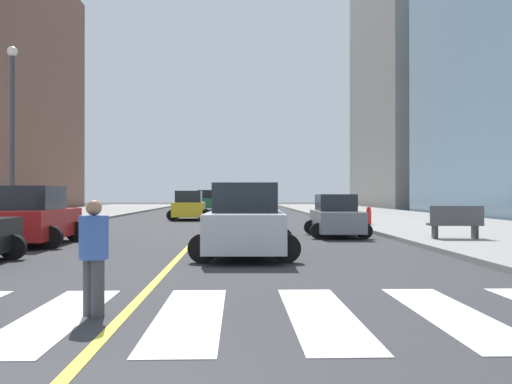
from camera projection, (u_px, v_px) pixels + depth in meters
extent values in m
cube|color=gray|center=(485.00, 231.00, 23.90)|extent=(10.00, 120.00, 0.15)
cube|color=silver|center=(56.00, 317.00, 7.49)|extent=(0.90, 4.00, 0.01)
cube|color=silver|center=(189.00, 316.00, 7.54)|extent=(0.90, 4.00, 0.01)
cube|color=silver|center=(321.00, 315.00, 7.60)|extent=(0.90, 4.00, 0.01)
cube|color=silver|center=(451.00, 314.00, 7.66)|extent=(0.90, 4.00, 0.01)
cube|color=yellow|center=(218.00, 215.00, 43.50)|extent=(0.16, 80.00, 0.01)
cube|color=gray|center=(438.00, 84.00, 71.13)|extent=(18.00, 24.00, 31.65)
cube|color=slate|center=(336.00, 221.00, 21.74)|extent=(1.76, 3.75, 0.80)
cube|color=#1E2328|center=(336.00, 203.00, 21.96)|extent=(1.46, 1.89, 0.67)
cylinder|color=black|center=(318.00, 231.00, 20.57)|extent=(0.61, 0.21, 0.60)
cylinder|color=black|center=(364.00, 231.00, 20.59)|extent=(0.61, 0.21, 0.60)
cylinder|color=black|center=(311.00, 227.00, 22.88)|extent=(0.61, 0.21, 0.60)
cylinder|color=black|center=(353.00, 227.00, 22.90)|extent=(0.61, 0.21, 0.60)
cylinder|color=black|center=(13.00, 247.00, 14.02)|extent=(0.65, 0.23, 0.64)
cube|color=red|center=(34.00, 223.00, 18.16)|extent=(1.99, 4.33, 0.92)
cube|color=#1E2328|center=(31.00, 198.00, 17.91)|extent=(1.66, 2.17, 0.78)
cylinder|color=black|center=(76.00, 232.00, 19.54)|extent=(0.70, 0.23, 0.70)
cylinder|color=black|center=(19.00, 232.00, 19.46)|extent=(0.70, 0.23, 0.70)
cylinder|color=black|center=(51.00, 237.00, 16.87)|extent=(0.70, 0.23, 0.70)
cube|color=#2D479E|center=(241.00, 203.00, 63.19)|extent=(1.88, 4.12, 0.88)
cube|color=#1E2328|center=(241.00, 196.00, 63.44)|extent=(1.58, 2.06, 0.74)
cylinder|color=black|center=(233.00, 206.00, 61.88)|extent=(0.67, 0.22, 0.67)
cylinder|color=black|center=(250.00, 206.00, 61.96)|extent=(0.67, 0.22, 0.67)
cylinder|color=black|center=(233.00, 206.00, 64.43)|extent=(0.67, 0.22, 0.67)
cylinder|color=black|center=(249.00, 206.00, 64.50)|extent=(0.67, 0.22, 0.67)
cube|color=gold|center=(189.00, 209.00, 36.13)|extent=(1.98, 4.26, 0.91)
cube|color=#1E2328|center=(189.00, 197.00, 35.88)|extent=(1.64, 2.14, 0.76)
cylinder|color=black|center=(205.00, 214.00, 37.48)|extent=(0.69, 0.23, 0.68)
cylinder|color=black|center=(176.00, 214.00, 37.39)|extent=(0.69, 0.23, 0.68)
cylinder|color=black|center=(203.00, 215.00, 34.87)|extent=(0.69, 0.23, 0.68)
cylinder|color=black|center=(172.00, 215.00, 34.77)|extent=(0.69, 0.23, 0.68)
cube|color=#B7B7BC|center=(245.00, 230.00, 14.78)|extent=(2.11, 4.44, 0.94)
cube|color=#1E2328|center=(245.00, 198.00, 15.05)|extent=(1.73, 2.24, 0.79)
cylinder|color=black|center=(203.00, 248.00, 13.42)|extent=(0.72, 0.25, 0.71)
cylinder|color=black|center=(286.00, 248.00, 13.43)|extent=(0.72, 0.25, 0.71)
cylinder|color=black|center=(211.00, 239.00, 16.14)|extent=(0.72, 0.25, 0.71)
cylinder|color=black|center=(281.00, 239.00, 16.14)|extent=(0.72, 0.25, 0.71)
cube|color=#236B42|center=(208.00, 203.00, 57.61)|extent=(2.19, 4.73, 1.01)
cube|color=#1E2328|center=(208.00, 194.00, 57.33)|extent=(1.82, 2.38, 0.85)
cylinder|color=black|center=(219.00, 206.00, 59.08)|extent=(0.76, 0.26, 0.76)
cylinder|color=black|center=(199.00, 206.00, 59.04)|extent=(0.76, 0.26, 0.76)
cylinder|color=black|center=(218.00, 207.00, 56.17)|extent=(0.76, 0.26, 0.76)
cylinder|color=black|center=(196.00, 207.00, 56.13)|extent=(0.76, 0.26, 0.76)
cube|color=#47474C|center=(455.00, 224.00, 19.01)|extent=(1.84, 0.70, 0.08)
cube|color=#47474C|center=(457.00, 215.00, 18.78)|extent=(1.80, 0.20, 0.60)
cube|color=#2D2D33|center=(435.00, 232.00, 19.04)|extent=(0.14, 0.48, 0.44)
cube|color=#2D2D33|center=(475.00, 232.00, 18.98)|extent=(0.14, 0.48, 0.44)
cylinder|color=#38383D|center=(98.00, 289.00, 7.46)|extent=(0.18, 0.18, 0.78)
cylinder|color=#38383D|center=(90.00, 287.00, 7.55)|extent=(0.18, 0.18, 0.78)
cylinder|color=#335199|center=(94.00, 237.00, 7.51)|extent=(0.39, 0.39, 0.59)
sphere|color=#936B4C|center=(94.00, 208.00, 7.51)|extent=(0.21, 0.21, 0.21)
cylinder|color=red|center=(369.00, 217.00, 27.90)|extent=(0.26, 0.26, 0.70)
sphere|color=red|center=(369.00, 209.00, 27.90)|extent=(0.22, 0.22, 0.22)
cylinder|color=#38383D|center=(12.00, 142.00, 23.69)|extent=(0.20, 0.20, 7.47)
sphere|color=silver|center=(12.00, 51.00, 23.71)|extent=(0.44, 0.44, 0.44)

